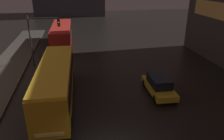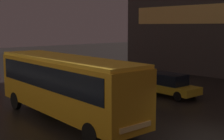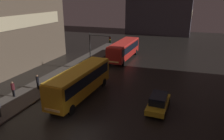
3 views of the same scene
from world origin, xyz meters
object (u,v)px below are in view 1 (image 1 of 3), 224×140
bus_near (56,80)px  traffic_light_main (41,32)px  car_taxi (159,85)px  bus_far (62,33)px

bus_near → traffic_light_main: (-1.93, 9.07, 1.81)m
car_taxi → bus_near: bearing=1.8°
bus_far → car_taxi: size_ratio=2.40×
bus_near → bus_far: bus_near is taller
bus_near → bus_far: 16.29m
bus_far → traffic_light_main: (-1.79, -7.22, 1.90)m
bus_near → car_taxi: 8.54m
bus_near → bus_far: size_ratio=0.97×
bus_near → traffic_light_main: bearing=-76.1°
car_taxi → traffic_light_main: bearing=-39.7°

